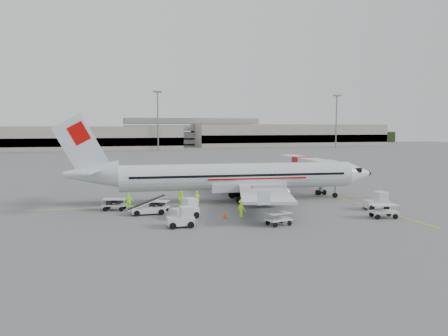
{
  "coord_description": "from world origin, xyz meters",
  "views": [
    {
      "loc": [
        -13.5,
        -48.64,
        8.71
      ],
      "look_at": [
        0.0,
        2.0,
        3.8
      ],
      "focal_mm": 35.0,
      "sensor_mm": 36.0,
      "label": 1
    }
  ],
  "objects_px": {
    "jet_bridge": "(303,173)",
    "tug_aft": "(185,208)",
    "tug_mid": "(180,217)",
    "aircraft": "(239,159)",
    "belt_loader": "(148,203)",
    "tug_fore": "(376,201)"
  },
  "relations": [
    {
      "from": "jet_bridge",
      "to": "tug_aft",
      "type": "distance_m",
      "value": 25.53
    },
    {
      "from": "aircraft",
      "to": "tug_mid",
      "type": "relative_size",
      "value": 15.76
    },
    {
      "from": "aircraft",
      "to": "jet_bridge",
      "type": "height_order",
      "value": "aircraft"
    },
    {
      "from": "aircraft",
      "to": "tug_mid",
      "type": "height_order",
      "value": "aircraft"
    },
    {
      "from": "tug_fore",
      "to": "tug_mid",
      "type": "relative_size",
      "value": 1.06
    },
    {
      "from": "tug_mid",
      "to": "tug_aft",
      "type": "distance_m",
      "value": 3.78
    },
    {
      "from": "jet_bridge",
      "to": "tug_mid",
      "type": "xyz_separation_m",
      "value": [
        -20.83,
        -19.71,
        -1.37
      ]
    },
    {
      "from": "belt_loader",
      "to": "tug_mid",
      "type": "relative_size",
      "value": 1.92
    },
    {
      "from": "belt_loader",
      "to": "tug_mid",
      "type": "xyz_separation_m",
      "value": [
        2.2,
        -6.38,
        -0.31
      ]
    },
    {
      "from": "tug_fore",
      "to": "tug_mid",
      "type": "distance_m",
      "value": 21.55
    },
    {
      "from": "tug_fore",
      "to": "aircraft",
      "type": "bearing_deg",
      "value": 147.66
    },
    {
      "from": "tug_aft",
      "to": "belt_loader",
      "type": "bearing_deg",
      "value": 118.69
    },
    {
      "from": "tug_fore",
      "to": "belt_loader",
      "type": "bearing_deg",
      "value": 174.41
    },
    {
      "from": "aircraft",
      "to": "belt_loader",
      "type": "relative_size",
      "value": 8.2
    },
    {
      "from": "tug_mid",
      "to": "aircraft",
      "type": "bearing_deg",
      "value": 51.64
    },
    {
      "from": "belt_loader",
      "to": "tug_aft",
      "type": "relative_size",
      "value": 1.81
    },
    {
      "from": "aircraft",
      "to": "tug_aft",
      "type": "height_order",
      "value": "aircraft"
    },
    {
      "from": "aircraft",
      "to": "jet_bridge",
      "type": "relative_size",
      "value": 2.11
    },
    {
      "from": "jet_bridge",
      "to": "tug_fore",
      "type": "height_order",
      "value": "jet_bridge"
    },
    {
      "from": "tug_fore",
      "to": "tug_aft",
      "type": "bearing_deg",
      "value": -179.32
    },
    {
      "from": "aircraft",
      "to": "tug_fore",
      "type": "height_order",
      "value": "aircraft"
    },
    {
      "from": "aircraft",
      "to": "tug_aft",
      "type": "relative_size",
      "value": 14.86
    }
  ]
}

